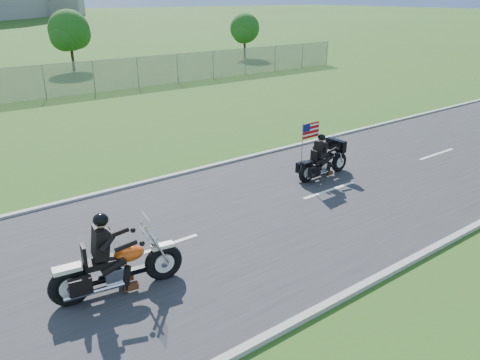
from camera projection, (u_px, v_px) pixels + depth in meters
ground at (225, 227)px, 12.51m from camera, size 420.00×420.00×0.00m
road at (225, 226)px, 12.50m from camera, size 120.00×8.00×0.04m
curb_north at (155, 180)px, 15.50m from camera, size 120.00×0.18×0.12m
curb_south at (340, 298)px, 9.48m from camera, size 120.00×0.18×0.12m
tree_fence_near at (70, 32)px, 37.12m from camera, size 3.52×3.28×4.75m
tree_fence_far at (245, 30)px, 44.66m from camera, size 3.08×2.87×4.20m
motorcycle_lead at (116, 268)px, 9.54m from camera, size 2.78×0.94×1.87m
motorcycle_follow at (324, 162)px, 15.70m from camera, size 2.31×0.76×1.93m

